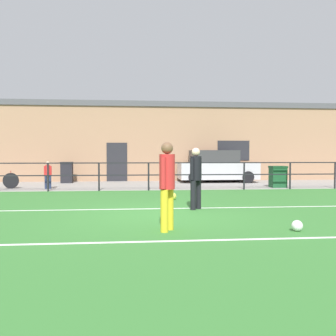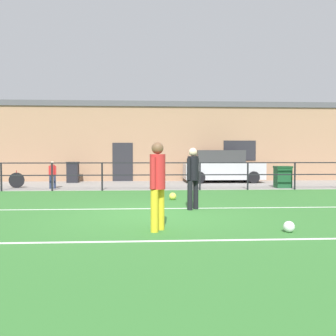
% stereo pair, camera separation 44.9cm
% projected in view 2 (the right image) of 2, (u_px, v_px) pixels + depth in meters
% --- Properties ---
extents(ground, '(60.00, 44.00, 0.04)m').
position_uv_depth(ground, '(154.00, 215.00, 8.96)').
color(ground, '#387A33').
extents(field_line_touchline, '(36.00, 0.11, 0.00)m').
position_uv_depth(field_line_touchline, '(154.00, 209.00, 9.94)').
color(field_line_touchline, white).
rests_on(field_line_touchline, ground).
extents(field_line_hash, '(36.00, 0.11, 0.00)m').
position_uv_depth(field_line_hash, '(158.00, 241.00, 6.23)').
color(field_line_hash, white).
rests_on(field_line_hash, ground).
extents(pavement_strip, '(48.00, 5.00, 0.02)m').
position_uv_depth(pavement_strip, '(151.00, 185.00, 17.44)').
color(pavement_strip, gray).
rests_on(pavement_strip, ground).
extents(perimeter_fence, '(36.07, 0.07, 1.15)m').
position_uv_depth(perimeter_fence, '(151.00, 172.00, 14.92)').
color(perimeter_fence, black).
rests_on(perimeter_fence, ground).
extents(clubhouse_facade, '(28.00, 2.56, 4.37)m').
position_uv_depth(clubhouse_facade, '(150.00, 142.00, 21.05)').
color(clubhouse_facade, '#A37A5B').
rests_on(clubhouse_facade, ground).
extents(player_goalkeeper, '(0.35, 0.35, 1.65)m').
position_uv_depth(player_goalkeeper, '(193.00, 175.00, 9.76)').
color(player_goalkeeper, black).
rests_on(player_goalkeeper, ground).
extents(player_striker, '(0.30, 0.42, 1.71)m').
position_uv_depth(player_striker, '(158.00, 181.00, 7.03)').
color(player_striker, gold).
rests_on(player_striker, ground).
extents(soccer_ball_match, '(0.21, 0.21, 0.21)m').
position_uv_depth(soccer_ball_match, '(289.00, 227.00, 6.93)').
color(soccer_ball_match, white).
rests_on(soccer_ball_match, ground).
extents(soccer_ball_spare, '(0.24, 0.24, 0.24)m').
position_uv_depth(soccer_ball_spare, '(173.00, 196.00, 11.84)').
color(soccer_ball_spare, '#E5E04C').
rests_on(soccer_ball_spare, ground).
extents(spectator_child, '(0.32, 0.20, 1.16)m').
position_uv_depth(spectator_child, '(52.00, 173.00, 15.54)').
color(spectator_child, '#232D4C').
rests_on(spectator_child, pavement_strip).
extents(parked_car_red, '(4.06, 1.85, 1.67)m').
position_uv_depth(parked_car_red, '(222.00, 167.00, 19.08)').
color(parked_car_red, '#B7B7BC').
rests_on(parked_car_red, pavement_strip).
extents(trash_bin_0, '(0.69, 0.58, 0.94)m').
position_uv_depth(trash_bin_0, '(283.00, 177.00, 15.91)').
color(trash_bin_0, '#194C28').
rests_on(trash_bin_0, pavement_strip).
extents(trash_bin_1, '(0.60, 0.51, 1.07)m').
position_uv_depth(trash_bin_1, '(73.00, 172.00, 18.76)').
color(trash_bin_1, black).
rests_on(trash_bin_1, pavement_strip).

